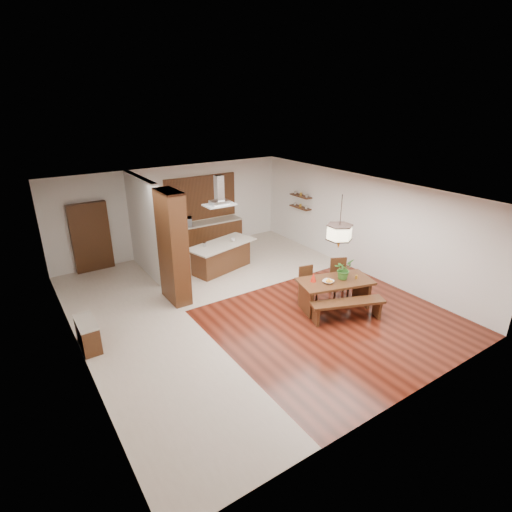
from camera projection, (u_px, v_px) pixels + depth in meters
room_shell at (246, 227)px, 9.53m from camera, size 9.00×9.04×2.92m
tile_hallway at (142, 336)px, 8.88m from camera, size 2.50×9.00×0.01m
tile_kitchen at (238, 262)px, 12.87m from camera, size 5.50×4.00×0.01m
soffit_band at (245, 193)px, 9.22m from camera, size 8.00×9.00×0.02m
partition_pier at (173, 248)px, 9.96m from camera, size 0.45×1.00×2.90m
partition_stub at (144, 227)px, 11.58m from camera, size 0.18×2.40×2.90m
hallway_console at (88, 335)px, 8.37m from camera, size 0.37×0.88×0.63m
hallway_doorway at (91, 237)px, 11.91m from camera, size 1.10×0.20×2.10m
rear_counter at (206, 235)px, 13.87m from camera, size 2.60×0.62×0.95m
kitchen_window at (201, 198)px, 13.60m from camera, size 2.60×0.08×1.50m
shelf_lower at (300, 207)px, 13.77m from camera, size 0.26×0.90×0.04m
shelf_upper at (301, 196)px, 13.62m from camera, size 0.26×0.90×0.04m
dining_table at (335, 287)px, 9.90m from camera, size 1.98×1.36×0.75m
dining_bench at (347, 311)px, 9.44m from camera, size 1.79×1.01×0.50m
dining_chair_left at (309, 284)px, 10.30m from camera, size 0.47×0.47×0.91m
dining_chair_right at (340, 278)px, 10.54m from camera, size 0.59×0.59×1.00m
pendant_lantern at (340, 222)px, 9.27m from camera, size 0.64×0.64×1.31m
foliage_plant at (343, 269)px, 9.83m from camera, size 0.54×0.50×0.50m
fruit_bowl at (328, 282)px, 9.68m from camera, size 0.33×0.33×0.06m
napkin_cone at (313, 277)px, 9.72m from camera, size 0.19×0.19×0.22m
gold_ornament at (356, 277)px, 9.90m from camera, size 0.07×0.07×0.09m
kitchen_island at (221, 256)px, 12.13m from camera, size 2.27×1.42×0.87m
range_hood at (219, 191)px, 11.38m from camera, size 0.90×0.55×0.87m
island_cup at (233, 240)px, 12.10m from camera, size 0.17×0.17×0.10m
microwave at (184, 222)px, 13.20m from camera, size 0.63×0.54×0.29m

